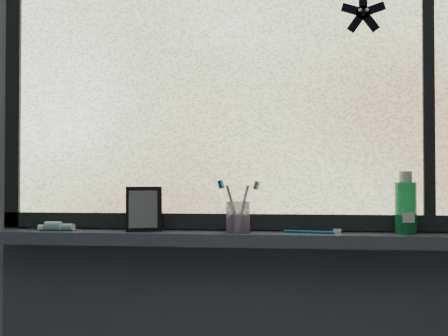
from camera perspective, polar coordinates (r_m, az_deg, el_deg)
wall_back at (r=1.66m, az=1.76°, el=0.87°), size 3.00×0.01×2.50m
windowsill at (r=1.60m, az=1.56°, el=-8.05°), size 1.62×0.14×0.04m
window_pane at (r=1.67m, az=1.69°, el=10.53°), size 1.50×0.01×1.00m
frame_bottom at (r=1.64m, az=1.69°, el=-6.11°), size 1.60×0.03×0.05m
frame_left at (r=1.89m, az=-22.81°, el=9.26°), size 0.05×0.03×1.10m
frame_mullion at (r=1.73m, az=22.25°, el=10.21°), size 0.03×0.03×1.00m
starfish_sticker at (r=1.73m, az=15.62°, el=16.71°), size 0.15×0.02×0.15m
vanity_mirror at (r=1.63m, az=-9.14°, el=-4.64°), size 0.13×0.09×0.14m
toothpaste_tube at (r=1.72m, az=-18.38°, el=-6.32°), size 0.17×0.05×0.03m
toothbrush_cup at (r=1.57m, az=1.60°, el=-5.64°), size 0.09×0.09×0.10m
toothbrush_lying at (r=1.58m, az=9.66°, el=-7.12°), size 0.19×0.06×0.01m
mouthwash_bottle at (r=1.63m, az=20.05°, el=-3.73°), size 0.06×0.06×0.16m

